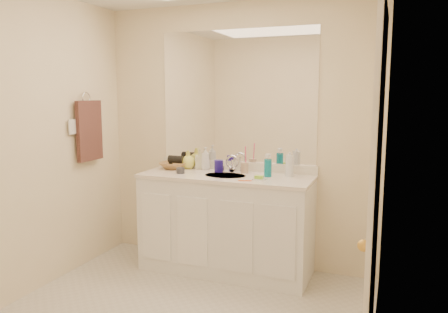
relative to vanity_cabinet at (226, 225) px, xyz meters
name	(u,v)px	position (x,y,z in m)	size (l,w,h in m)	color
wall_back	(237,136)	(0.00, 0.28, 0.77)	(2.60, 0.02, 2.40)	#FDECC6
wall_front	(4,198)	(0.00, -2.33, 0.77)	(2.60, 0.02, 2.40)	#FDECC6
wall_left	(18,145)	(-1.30, -1.02, 0.77)	(0.02, 2.60, 2.40)	#FDECC6
wall_right	(381,166)	(1.30, -1.02, 0.77)	(0.02, 2.60, 2.40)	#FDECC6
vanity_cabinet	(226,225)	(0.00, 0.00, 0.00)	(1.50, 0.55, 0.85)	white
countertop	(226,177)	(0.00, 0.00, 0.44)	(1.52, 0.57, 0.03)	white
backsplash	(236,166)	(0.00, 0.26, 0.50)	(1.52, 0.03, 0.08)	white
sink_basin	(225,177)	(0.00, -0.02, 0.44)	(0.37, 0.37, 0.02)	silver
faucet	(232,166)	(0.00, 0.16, 0.51)	(0.02, 0.02, 0.11)	silver
mirror	(237,97)	(0.00, 0.27, 1.14)	(1.48, 0.01, 1.20)	white
blue_mug	(219,166)	(-0.11, 0.10, 0.51)	(0.08, 0.08, 0.11)	#21148C
tan_cup	(245,168)	(0.12, 0.14, 0.50)	(0.07, 0.07, 0.10)	#CEAD91
toothbrush	(246,157)	(0.13, 0.14, 0.60)	(0.01, 0.01, 0.19)	#FF4381
mouthwash_bottle	(268,168)	(0.36, 0.06, 0.53)	(0.06, 0.06, 0.15)	#0C7A92
clear_pump_bottle	(290,166)	(0.54, 0.13, 0.55)	(0.07, 0.07, 0.19)	white
soap_dish	(259,179)	(0.34, -0.12, 0.46)	(0.10, 0.08, 0.01)	white
green_soap	(259,177)	(0.34, -0.12, 0.48)	(0.07, 0.05, 0.02)	#8FD133
orange_comb	(245,181)	(0.24, -0.19, 0.46)	(0.11, 0.02, 0.00)	#DA4C17
dark_jar	(181,171)	(-0.41, -0.08, 0.48)	(0.07, 0.07, 0.05)	#393A40
soap_bottle_white	(205,158)	(-0.28, 0.18, 0.56)	(0.08, 0.08, 0.21)	white
soap_bottle_cream	(200,159)	(-0.35, 0.21, 0.55)	(0.09, 0.09, 0.19)	beige
soap_bottle_yellow	(188,160)	(-0.45, 0.17, 0.54)	(0.14, 0.14, 0.17)	#E5E459
wicker_basket	(174,165)	(-0.58, 0.12, 0.49)	(0.26, 0.26, 0.06)	#9D703F
hair_dryer	(176,159)	(-0.56, 0.12, 0.54)	(0.07, 0.07, 0.14)	black
towel_ring	(86,98)	(-1.27, -0.25, 1.12)	(0.11, 0.11, 0.01)	silver
hand_towel	(89,131)	(-1.25, -0.25, 0.82)	(0.04, 0.32, 0.55)	#2F1B19
switch_plate	(72,127)	(-1.27, -0.45, 0.88)	(0.01, 0.09, 0.13)	white
door	(374,215)	(1.29, -1.32, 0.57)	(0.02, 0.82, 2.00)	white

